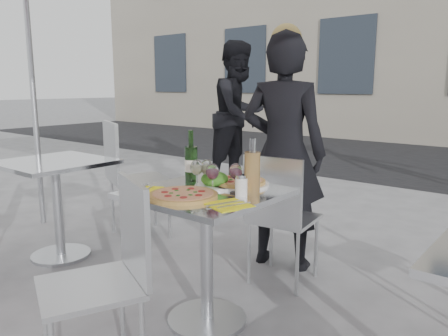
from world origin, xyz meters
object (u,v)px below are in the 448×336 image
Objects in this scene: side_table_left at (56,188)px; wineglass_white_b at (207,168)px; wineglass_red_b at (236,172)px; woman_diner at (283,153)px; side_chair_lfar at (127,170)px; pedestrian_a at (239,114)px; pizza_far at (239,182)px; wine_bottle at (191,161)px; chair_near at (111,265)px; napkin_left at (142,190)px; wineglass_red_a at (212,173)px; chair_far at (279,210)px; wineglass_white_a at (197,168)px; napkin_right at (229,205)px; carafe at (252,172)px; sugar_shaker at (241,185)px; salad_plate at (215,181)px; pizza_near at (183,195)px; main_table at (206,229)px.

side_table_left is 1.50m from wineglass_white_b.
woman_diner is at bearing 106.33° from wineglass_red_b.
side_chair_lfar is 0.54× the size of pedestrian_a.
wine_bottle reaches higher than pizza_far.
napkin_left is at bearing 146.02° from chair_near.
pizza_far is 0.26m from wineglass_red_a.
wineglass_white_a reaches higher than chair_far.
pedestrian_a reaches higher than napkin_right.
woman_diner is 5.72× the size of carafe.
napkin_right is at bearing -4.78° from side_table_left.
napkin_right is (2.23, -3.03, -0.18)m from pedestrian_a.
carafe reaches higher than napkin_left.
wineglass_white_b reaches higher than sugar_shaker.
pedestrian_a is 6.31× the size of wine_bottle.
napkin_right is (0.29, -0.24, -0.03)m from salad_plate.
carafe is at bearing -6.54° from wine_bottle.
sugar_shaker is (0.22, 0.64, 0.27)m from chair_near.
pizza_far is 1.13× the size of wine_bottle.
wineglass_red_b is at bearing 158.18° from sugar_shaker.
sugar_shaker is 0.29m from wineglass_white_a.
chair_near is 3.10× the size of carafe.
woman_diner reaches higher than napkin_right.
pedestrian_a is 5.40× the size of pizza_near.
side_chair_lfar is 1.32m from wine_bottle.
pedestrian_a is at bearing -52.78° from side_chair_lfar.
salad_plate is 0.19m from wineglass_red_b.
pedestrian_a reaches higher than pizza_near.
chair_near is 0.81m from carafe.
napkin_left is at bearing -130.12° from salad_plate.
sugar_shaker is (0.44, -0.10, -0.06)m from wine_bottle.
napkin_left is at bearing 67.48° from woman_diner.
sugar_shaker reaches higher than pizza_far.
main_table is at bearing 81.97° from woman_diner.
pedestrian_a is 8.47× the size of salad_plate.
pedestrian_a reaches higher than napkin_left.
pedestrian_a reaches higher than wineglass_white_b.
woman_diner is at bearing 81.32° from wine_bottle.
pedestrian_a reaches higher than carafe.
side_chair_lfar reaches higher than pizza_near.
chair_near is (1.48, -0.61, -0.01)m from side_table_left.
sugar_shaker is 0.20m from napkin_right.
carafe is at bearing 12.48° from wineglass_white_a.
chair_far is 5.53× the size of wineglass_white_b.
sugar_shaker is (0.21, 0.03, 0.26)m from main_table.
chair_far reaches higher than napkin_right.
wineglass_white_a is (-0.13, -0.20, 0.09)m from pizza_far.
wineglass_white_a is 0.15m from wineglass_red_a.
wineglass_white_b is at bearing 167.15° from napkin_right.
chair_far is at bearing -155.05° from side_chair_lfar.
salad_plate is (1.41, -0.52, 0.19)m from side_chair_lfar.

